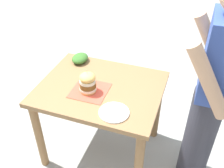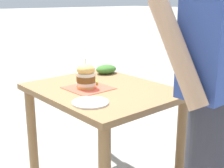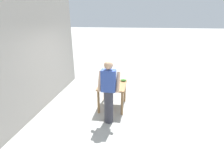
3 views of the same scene
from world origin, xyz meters
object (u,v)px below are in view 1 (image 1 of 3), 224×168
object	(u,v)px
side_plate_with_forks	(114,112)
pickle_spear	(89,81)
side_salad	(80,58)
diner_across_table	(211,93)
patio_table	(101,99)
sandwich	(88,82)

from	to	relation	value
side_plate_with_forks	pickle_spear	bearing A→B (deg)	-132.24
side_salad	diner_across_table	size ratio (longest dim) A/B	0.11
patio_table	diner_across_table	world-z (taller)	diner_across_table
side_plate_with_forks	diner_across_table	world-z (taller)	diner_across_table
patio_table	sandwich	bearing A→B (deg)	-36.37
side_salad	side_plate_with_forks	bearing A→B (deg)	43.43
side_salad	diner_across_table	bearing A→B (deg)	76.95
sandwich	diner_across_table	world-z (taller)	diner_across_table
sandwich	patio_table	bearing A→B (deg)	143.63
side_plate_with_forks	diner_across_table	size ratio (longest dim) A/B	0.13
patio_table	diner_across_table	size ratio (longest dim) A/B	0.59
side_plate_with_forks	side_salad	size ratio (longest dim) A/B	1.22
patio_table	pickle_spear	world-z (taller)	pickle_spear
side_plate_with_forks	side_salad	bearing A→B (deg)	-136.57
sandwich	pickle_spear	world-z (taller)	sandwich
sandwich	side_plate_with_forks	world-z (taller)	sandwich
sandwich	side_plate_with_forks	size ratio (longest dim) A/B	0.92
patio_table	pickle_spear	size ratio (longest dim) A/B	11.86
pickle_spear	sandwich	bearing A→B (deg)	19.12
patio_table	side_plate_with_forks	xyz separation A→B (m)	(0.26, 0.21, 0.14)
patio_table	side_salad	xyz separation A→B (m)	(-0.30, -0.32, 0.17)
side_salad	diner_across_table	xyz separation A→B (m)	(0.27, 1.15, 0.09)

